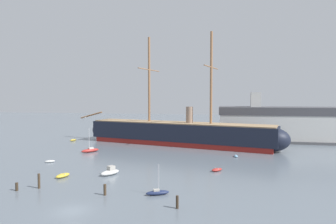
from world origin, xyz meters
The scene contains 18 objects.
ground_plane centered at (0.00, 0.00, 0.00)m, with size 400.00×400.00×0.00m, color slate.
tall_ship centered at (4.85, 53.02, 3.47)m, with size 66.44×21.12×32.38m.
dinghy_foreground_left centered at (-9.65, 14.02, 0.35)m, with size 2.10×3.18×0.69m.
sailboat_foreground_right centered at (9.07, 8.15, 0.38)m, with size 3.59×2.42×4.52m.
motorboat_near_centre centered at (-2.02, 17.26, 0.57)m, with size 3.41×4.17×1.64m.
dinghy_mid_left centered at (-18.92, 24.41, 0.24)m, with size 2.21×1.81×0.48m.
dinghy_mid_right centered at (17.10, 23.80, 0.30)m, with size 2.52×2.57×0.59m.
sailboat_alongside_bow centered at (-15.65, 37.12, 0.52)m, with size 4.08×4.64×6.22m.
dinghy_alongside_stern centered at (21.03, 38.34, 0.24)m, with size 1.12×2.07×0.47m.
dinghy_far_left centered at (-29.78, 54.03, 0.29)m, with size 1.75×2.68×0.58m.
motorboat_far_right centered at (29.34, 50.30, 0.43)m, with size 1.40×3.00×1.23m.
motorboat_distant_centre centered at (0.58, 62.80, 0.58)m, with size 4.16×3.54×1.65m.
mooring_piling_nearest centered at (-9.87, 7.57, 1.16)m, with size 0.39×0.39×2.32m, color #423323.
mooring_piling_left_pair centered at (-12.48, 5.83, 0.62)m, with size 0.42×0.42×1.23m, color #382B1E.
mooring_piling_right_pair centered at (12.78, 3.53, 0.84)m, with size 0.36×0.36×1.67m, color #382B1E.
mooring_piling_midwater centered at (1.58, 6.55, 0.81)m, with size 0.41×0.41×1.61m, color #423323.
dockside_warehouse_right centered at (34.81, 67.44, 5.48)m, with size 40.11×14.03×15.66m.
seagull_in_flight centered at (-5.30, 14.36, 10.78)m, with size 1.25×0.75×0.14m.
Camera 1 is at (19.02, -33.57, 14.46)m, focal length 31.89 mm.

